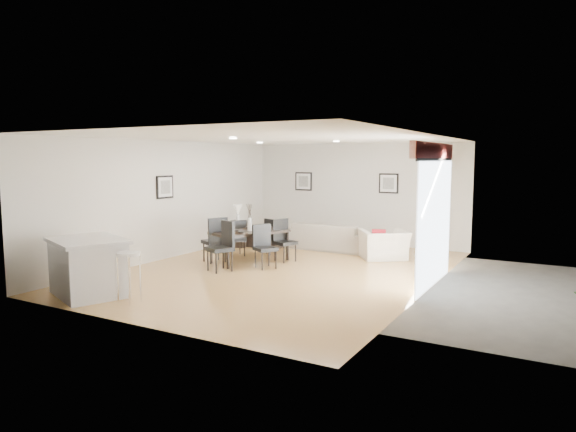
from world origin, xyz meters
The scene contains 26 objects.
ground centered at (0.00, 0.00, 0.00)m, with size 8.00×8.00×0.00m, color #B38A49.
wall_back centered at (0.00, 4.00, 1.35)m, with size 6.00×0.04×2.70m, color silver.
wall_front centered at (0.00, -4.00, 1.35)m, with size 6.00×0.04×2.70m, color silver.
wall_left centered at (-3.00, 0.00, 1.35)m, with size 0.04×8.00×2.70m, color silver.
wall_right centered at (3.00, 0.00, 1.35)m, with size 0.04×8.00×2.70m, color silver.
ceiling centered at (0.00, 0.00, 2.70)m, with size 6.00×8.00×0.02m, color white.
sofa centered at (-0.22, 2.76, 0.33)m, with size 2.29×0.89×0.67m, color gray.
armchair centered at (1.40, 2.21, 0.33)m, with size 1.02×0.89×0.66m, color beige.
dining_table centered at (-1.11, 0.45, 0.63)m, with size 1.43×1.87×0.70m.
dining_chair_wnear centered at (-1.70, 0.00, 0.56)m, with size 0.61×0.61×1.01m.
dining_chair_wfar centered at (-1.72, 0.83, 0.48)m, with size 0.54×0.54×0.86m.
dining_chair_enear centered at (-0.51, 0.08, 0.51)m, with size 0.56×0.56×0.91m.
dining_chair_efar centered at (-0.52, 0.90, 0.53)m, with size 0.55×0.55×0.94m.
dining_chair_head centered at (-1.07, -0.58, 0.57)m, with size 0.61×0.61×1.02m.
dining_chair_foot centered at (-1.13, 1.50, 0.48)m, with size 0.48×0.48×0.86m.
vase centered at (-1.11, 0.45, 0.93)m, with size 0.74×1.16×0.61m.
coffee_table centered at (-1.80, 2.26, 0.18)m, with size 0.89×0.53×0.35m, color black.
side_table centered at (-2.50, 1.99, 0.33)m, with size 0.50×0.50×0.67m, color black.
table_lamp centered at (-2.50, 1.99, 0.95)m, with size 0.23×0.23×0.43m.
cushion centered at (1.31, 2.11, 0.53)m, with size 0.31×0.10×0.31m, color maroon.
kitchen_island centered at (-1.92, -3.23, 0.49)m, with size 1.67×1.49×0.96m.
bar_stool centered at (-0.97, -3.23, 0.70)m, with size 0.37×0.37×0.82m.
framed_print_back_left centered at (-1.60, 3.97, 1.65)m, with size 0.52×0.04×0.52m.
framed_print_back_right centered at (0.90, 3.97, 1.65)m, with size 0.52×0.04×0.52m.
framed_print_left_wall centered at (-2.97, -0.20, 1.65)m, with size 0.04×0.52×0.52m.
sliding_door centered at (2.96, 0.30, 1.66)m, with size 0.12×2.70×2.57m.
Camera 1 is at (5.15, -8.96, 2.29)m, focal length 32.00 mm.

